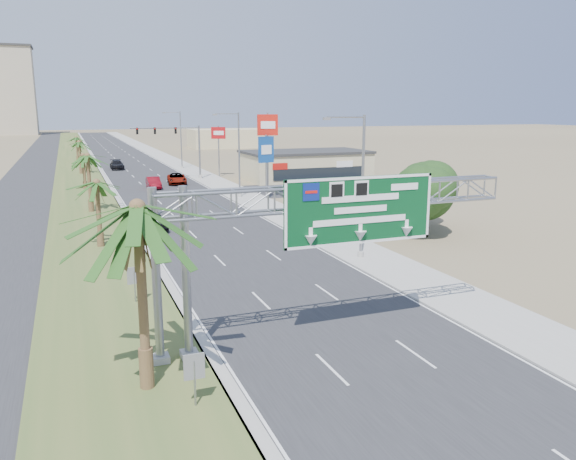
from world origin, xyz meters
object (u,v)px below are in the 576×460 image
(store_building, at_px, (305,166))
(car_far, at_px, (117,165))
(pole_sign_red_near, at_px, (268,131))
(pole_sign_red_far, at_px, (218,137))
(car_right_lane, at_px, (177,179))
(pole_sign_blue, at_px, (266,152))
(car_mid_lane, at_px, (153,183))
(palm_near, at_px, (137,209))
(car_left_lane, at_px, (152,221))
(signal_mast, at_px, (186,147))
(sign_gantry, at_px, (324,210))

(store_building, xyz_separation_m, car_far, (-25.42, 24.90, -1.21))
(pole_sign_red_near, bearing_deg, car_far, 108.87)
(car_far, distance_m, pole_sign_red_far, 22.81)
(car_right_lane, xyz_separation_m, pole_sign_blue, (7.33, -17.44, 4.76))
(car_mid_lane, distance_m, pole_sign_red_near, 19.07)
(palm_near, height_order, car_left_lane, palm_near)
(car_left_lane, xyz_separation_m, car_far, (1.45, 53.78, -0.04))
(palm_near, height_order, signal_mast, palm_near)
(car_left_lane, distance_m, car_far, 53.80)
(pole_sign_red_near, bearing_deg, signal_mast, 103.71)
(sign_gantry, height_order, car_right_lane, sign_gantry)
(car_mid_lane, bearing_deg, palm_near, -97.42)
(palm_near, distance_m, pole_sign_red_far, 68.69)
(store_building, xyz_separation_m, car_left_lane, (-26.87, -28.89, -1.18))
(palm_near, xyz_separation_m, car_right_lane, (11.95, 59.15, -6.18))
(palm_near, xyz_separation_m, pole_sign_red_near, (19.67, 42.25, 1.00))
(store_building, distance_m, car_left_lane, 39.47)
(palm_near, xyz_separation_m, car_left_lane, (4.33, 29.11, -6.11))
(palm_near, relative_size, pole_sign_red_far, 1.06)
(pole_sign_blue, bearing_deg, pole_sign_red_near, 54.04)
(palm_near, distance_m, pole_sign_red_near, 46.62)
(store_building, bearing_deg, palm_near, -118.28)
(car_far, bearing_deg, signal_mast, -65.43)
(car_far, height_order, pole_sign_blue, pole_sign_blue)
(car_right_lane, distance_m, car_far, 24.54)
(car_mid_lane, distance_m, car_right_lane, 5.06)
(store_building, bearing_deg, car_far, 135.60)
(car_far, distance_m, pole_sign_blue, 43.60)
(store_building, height_order, car_far, store_building)
(pole_sign_red_near, relative_size, pole_sign_red_far, 1.27)
(car_left_lane, height_order, car_right_lane, car_left_lane)
(car_left_lane, xyz_separation_m, car_mid_lane, (3.90, 26.61, -0.06))
(pole_sign_red_far, bearing_deg, car_left_lane, -112.93)
(car_left_lane, xyz_separation_m, car_right_lane, (7.62, 30.04, -0.07))
(car_right_lane, bearing_deg, sign_gantry, -87.13)
(signal_mast, bearing_deg, palm_near, -102.66)
(signal_mast, bearing_deg, sign_gantry, -95.74)
(car_left_lane, bearing_deg, car_far, 83.63)
(car_right_lane, distance_m, pole_sign_red_near, 19.91)
(car_mid_lane, bearing_deg, car_far, 96.11)
(store_building, height_order, pole_sign_red_far, pole_sign_red_far)
(pole_sign_blue, bearing_deg, store_building, 53.80)
(signal_mast, bearing_deg, store_building, -19.54)
(store_building, bearing_deg, pole_sign_blue, -126.20)
(sign_gantry, distance_m, pole_sign_blue, 41.31)
(signal_mast, relative_size, car_far, 1.89)
(car_left_lane, xyz_separation_m, pole_sign_red_near, (15.35, 13.14, 7.10))
(palm_near, relative_size, car_mid_lane, 1.80)
(car_left_lane, height_order, car_mid_lane, car_left_lane)
(signal_mast, relative_size, car_left_lane, 2.12)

